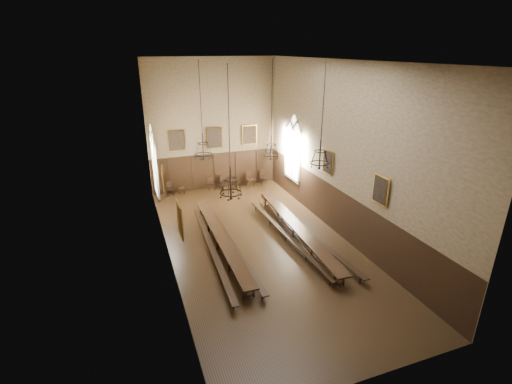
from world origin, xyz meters
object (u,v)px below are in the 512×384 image
chair_4 (224,184)px  chair_7 (263,180)px  bench_right_inner (286,237)px  bench_right_outer (303,231)px  chandelier_back_right (271,149)px  chandelier_front_right (320,157)px  chair_0 (169,191)px  chandelier_front_left (231,185)px  chair_3 (211,186)px  bench_left_inner (230,243)px  bench_left_outer (212,249)px  table_left (222,243)px  chair_6 (250,181)px  chair_1 (181,190)px  chandelier_back_left (203,149)px  table_right (297,232)px

chair_4 → chair_7: 3.00m
bench_right_inner → bench_right_outer: bearing=10.3°
chandelier_back_right → chandelier_front_right: (0.08, -5.19, 0.93)m
chair_0 → chandelier_front_right: 13.17m
chandelier_front_left → bench_right_inner: bearing=32.1°
chair_0 → chair_3: (2.96, 0.04, -0.01)m
bench_left_inner → bench_right_outer: (4.07, -0.16, 0.02)m
chair_4 → chandelier_front_left: 11.98m
bench_left_outer → chair_7: (6.04, 8.70, 0.03)m
table_left → chair_3: bearing=79.9°
table_left → bench_left_outer: table_left is taller
chandelier_front_left → chandelier_front_right: bearing=-2.2°
table_left → chair_0: size_ratio=9.38×
table_left → bench_left_outer: bearing=-153.7°
bench_left_outer → bench_right_outer: size_ratio=0.92×
bench_right_outer → chandelier_front_right: chandelier_front_right is taller
bench_left_outer → chair_6: size_ratio=9.20×
chair_0 → chandelier_front_right: size_ratio=0.24×
bench_left_outer → chair_7: size_ratio=9.59×
chair_1 → chandelier_back_right: (4.26, -5.93, 4.02)m
chandelier_back_left → bench_right_outer: bearing=-26.2°
chair_1 → chair_6: chair_6 is taller
bench_left_outer → chandelier_front_left: bearing=-80.2°
chair_0 → chair_7: chair_0 is taller
bench_right_outer → chair_1: (-5.14, 8.52, -0.02)m
bench_left_inner → chair_0: size_ratio=9.76×
chair_3 → chandelier_back_right: (2.13, -5.92, 4.00)m
table_left → chandelier_front_right: size_ratio=2.22×
chair_7 → chandelier_back_left: 9.50m
bench_right_outer → chair_4: 8.74m
bench_left_outer → chandelier_front_right: chandelier_front_right is taller
chandelier_back_right → bench_right_inner: bearing=-94.7°
bench_right_inner → bench_right_outer: 1.13m
chair_0 → chair_3: size_ratio=1.03×
bench_right_outer → chandelier_back_right: size_ratio=1.99×
chair_6 → chair_7: (1.07, 0.10, -0.01)m
table_left → bench_left_inner: bearing=1.3°
bench_left_inner → chandelier_front_left: (-0.63, -2.61, 4.10)m
table_left → chair_1: 8.40m
chair_1 → chandelier_front_right: 12.93m
bench_left_inner → chair_6: chair_6 is taller
bench_left_inner → chandelier_front_right: 6.54m
table_right → bench_left_inner: table_right is taller
bench_left_outer → table_left: bearing=26.3°
bench_left_outer → chair_6: chair_6 is taller
chandelier_back_left → chandelier_front_left: 4.80m
bench_left_outer → bench_right_outer: bearing=1.7°
chair_3 → chair_4: chair_4 is taller
chair_4 → chandelier_front_right: (1.25, -11.10, 4.91)m
chair_3 → chandelier_front_right: bearing=-83.0°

